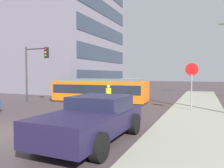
{
  "coord_description": "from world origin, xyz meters",
  "views": [
    {
      "loc": [
        7.2,
        -6.54,
        2.34
      ],
      "look_at": [
        0.38,
        9.77,
        1.56
      ],
      "focal_mm": 35.26,
      "sensor_mm": 36.0,
      "label": 1
    }
  ],
  "objects_px": {
    "streetcar_tram": "(100,90)",
    "traffic_light_mast": "(35,64)",
    "city_bus": "(125,85)",
    "parked_sedan_mid": "(77,90)",
    "pedestrian_crossing": "(108,96)",
    "pickup_truck_parked": "(94,119)",
    "parked_sedan_far": "(102,87)",
    "stop_sign": "(192,77)"
  },
  "relations": [
    {
      "from": "streetcar_tram",
      "to": "traffic_light_mast",
      "type": "bearing_deg",
      "value": -152.33
    },
    {
      "from": "city_bus",
      "to": "parked_sedan_mid",
      "type": "xyz_separation_m",
      "value": [
        -3.73,
        -4.8,
        -0.4
      ]
    },
    {
      "from": "pedestrian_crossing",
      "to": "city_bus",
      "type": "bearing_deg",
      "value": 104.8
    },
    {
      "from": "pickup_truck_parked",
      "to": "parked_sedan_far",
      "type": "xyz_separation_m",
      "value": [
        -9.06,
        19.69,
        -0.17
      ]
    },
    {
      "from": "streetcar_tram",
      "to": "pedestrian_crossing",
      "type": "xyz_separation_m",
      "value": [
        2.34,
        -3.59,
        -0.07
      ]
    },
    {
      "from": "pedestrian_crossing",
      "to": "pickup_truck_parked",
      "type": "height_order",
      "value": "pedestrian_crossing"
    },
    {
      "from": "pedestrian_crossing",
      "to": "parked_sedan_mid",
      "type": "distance_m",
      "value": 10.3
    },
    {
      "from": "streetcar_tram",
      "to": "parked_sedan_mid",
      "type": "height_order",
      "value": "streetcar_tram"
    },
    {
      "from": "streetcar_tram",
      "to": "city_bus",
      "type": "bearing_deg",
      "value": 96.01
    },
    {
      "from": "traffic_light_mast",
      "to": "stop_sign",
      "type": "bearing_deg",
      "value": 0.72
    },
    {
      "from": "city_bus",
      "to": "parked_sedan_far",
      "type": "bearing_deg",
      "value": 162.94
    },
    {
      "from": "stop_sign",
      "to": "traffic_light_mast",
      "type": "relative_size",
      "value": 0.63
    },
    {
      "from": "city_bus",
      "to": "traffic_light_mast",
      "type": "relative_size",
      "value": 1.31
    },
    {
      "from": "city_bus",
      "to": "traffic_light_mast",
      "type": "bearing_deg",
      "value": -108.52
    },
    {
      "from": "stop_sign",
      "to": "traffic_light_mast",
      "type": "xyz_separation_m",
      "value": [
        -12.01,
        -0.15,
        1.02
      ]
    },
    {
      "from": "parked_sedan_far",
      "to": "parked_sedan_mid",
      "type": "bearing_deg",
      "value": -90.89
    },
    {
      "from": "city_bus",
      "to": "parked_sedan_far",
      "type": "distance_m",
      "value": 3.83
    },
    {
      "from": "traffic_light_mast",
      "to": "pedestrian_crossing",
      "type": "bearing_deg",
      "value": -9.2
    },
    {
      "from": "pickup_truck_parked",
      "to": "parked_sedan_mid",
      "type": "relative_size",
      "value": 1.21
    },
    {
      "from": "stop_sign",
      "to": "traffic_light_mast",
      "type": "distance_m",
      "value": 12.05
    },
    {
      "from": "streetcar_tram",
      "to": "traffic_light_mast",
      "type": "distance_m",
      "value": 5.73
    },
    {
      "from": "parked_sedan_mid",
      "to": "stop_sign",
      "type": "distance_m",
      "value": 13.61
    },
    {
      "from": "streetcar_tram",
      "to": "parked_sedan_far",
      "type": "height_order",
      "value": "streetcar_tram"
    },
    {
      "from": "stop_sign",
      "to": "parked_sedan_far",
      "type": "bearing_deg",
      "value": 134.3
    },
    {
      "from": "city_bus",
      "to": "pedestrian_crossing",
      "type": "relative_size",
      "value": 3.62
    },
    {
      "from": "pedestrian_crossing",
      "to": "stop_sign",
      "type": "xyz_separation_m",
      "value": [
        4.99,
        1.29,
        1.25
      ]
    },
    {
      "from": "pickup_truck_parked",
      "to": "parked_sedan_far",
      "type": "height_order",
      "value": "pickup_truck_parked"
    },
    {
      "from": "stop_sign",
      "to": "parked_sedan_mid",
      "type": "bearing_deg",
      "value": 152.39
    },
    {
      "from": "streetcar_tram",
      "to": "parked_sedan_mid",
      "type": "bearing_deg",
      "value": 139.59
    },
    {
      "from": "parked_sedan_mid",
      "to": "pickup_truck_parked",
      "type": "bearing_deg",
      "value": -56.38
    },
    {
      "from": "pedestrian_crossing",
      "to": "stop_sign",
      "type": "height_order",
      "value": "stop_sign"
    },
    {
      "from": "pedestrian_crossing",
      "to": "parked_sedan_far",
      "type": "height_order",
      "value": "pedestrian_crossing"
    },
    {
      "from": "parked_sedan_mid",
      "to": "pedestrian_crossing",
      "type": "bearing_deg",
      "value": -47.2
    },
    {
      "from": "parked_sedan_far",
      "to": "city_bus",
      "type": "bearing_deg",
      "value": -17.06
    },
    {
      "from": "parked_sedan_far",
      "to": "stop_sign",
      "type": "relative_size",
      "value": 1.54
    },
    {
      "from": "parked_sedan_far",
      "to": "pedestrian_crossing",
      "type": "bearing_deg",
      "value": -62.87
    },
    {
      "from": "city_bus",
      "to": "parked_sedan_far",
      "type": "height_order",
      "value": "city_bus"
    },
    {
      "from": "pedestrian_crossing",
      "to": "parked_sedan_far",
      "type": "bearing_deg",
      "value": 117.13
    },
    {
      "from": "pickup_truck_parked",
      "to": "traffic_light_mast",
      "type": "distance_m",
      "value": 12.01
    },
    {
      "from": "city_bus",
      "to": "pedestrian_crossing",
      "type": "distance_m",
      "value": 12.78
    },
    {
      "from": "city_bus",
      "to": "parked_sedan_mid",
      "type": "distance_m",
      "value": 6.1
    },
    {
      "from": "parked_sedan_mid",
      "to": "streetcar_tram",
      "type": "bearing_deg",
      "value": -40.41
    }
  ]
}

